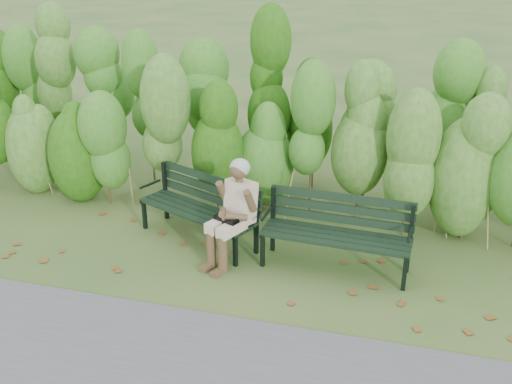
# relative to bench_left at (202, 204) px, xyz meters

# --- Properties ---
(ground) EXTENTS (80.00, 80.00, 0.00)m
(ground) POSITION_rel_bench_left_xyz_m (0.70, -0.52, -0.45)
(ground) COLOR #2C5020
(hedge_band) EXTENTS (11.04, 1.67, 2.42)m
(hedge_band) POSITION_rel_bench_left_xyz_m (0.70, 1.35, 0.81)
(hedge_band) COLOR #47381E
(hedge_band) RESTS_ON ground
(leaf_litter) EXTENTS (5.43, 2.29, 0.01)m
(leaf_litter) POSITION_rel_bench_left_xyz_m (0.88, -0.49, -0.45)
(leaf_litter) COLOR brown
(leaf_litter) RESTS_ON ground
(bench_left) EXTENTS (1.60, 1.06, 0.77)m
(bench_left) POSITION_rel_bench_left_xyz_m (0.00, 0.00, 0.00)
(bench_left) COLOR black
(bench_left) RESTS_ON ground
(bench_right) EXTENTS (1.61, 0.60, 0.79)m
(bench_right) POSITION_rel_bench_left_xyz_m (1.63, -0.22, 0.02)
(bench_right) COLOR black
(bench_right) RESTS_ON ground
(seated_woman) EXTENTS (0.56, 0.74, 1.17)m
(seated_woman) POSITION_rel_bench_left_xyz_m (0.51, -0.39, 0.20)
(seated_woman) COLOR tan
(seated_woman) RESTS_ON ground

